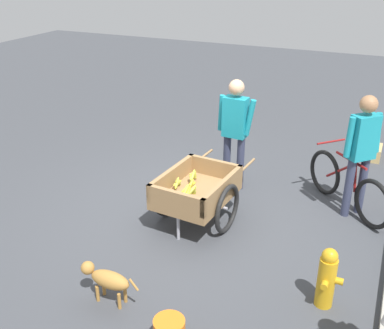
{
  "coord_description": "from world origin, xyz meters",
  "views": [
    {
      "loc": [
        5.07,
        2.33,
        3.28
      ],
      "look_at": [
        0.09,
        0.09,
        0.75
      ],
      "focal_mm": 43.51,
      "sensor_mm": 36.0,
      "label": 1
    }
  ],
  "objects_px": {
    "fruit_cart": "(196,193)",
    "vendor_person": "(235,125)",
    "bicycle": "(347,186)",
    "fire_hydrant": "(327,278)",
    "cyclist_person": "(362,146)",
    "dog": "(107,279)",
    "apple_crate": "(371,151)"
  },
  "relations": [
    {
      "from": "fruit_cart",
      "to": "bicycle",
      "type": "distance_m",
      "value": 2.09
    },
    {
      "from": "fruit_cart",
      "to": "dog",
      "type": "bearing_deg",
      "value": -6.78
    },
    {
      "from": "vendor_person",
      "to": "apple_crate",
      "type": "height_order",
      "value": "vendor_person"
    },
    {
      "from": "dog",
      "to": "bicycle",
      "type": "bearing_deg",
      "value": 146.52
    },
    {
      "from": "fire_hydrant",
      "to": "apple_crate",
      "type": "distance_m",
      "value": 4.06
    },
    {
      "from": "dog",
      "to": "fire_hydrant",
      "type": "xyz_separation_m",
      "value": [
        -0.84,
        2.02,
        0.06
      ]
    },
    {
      "from": "bicycle",
      "to": "fire_hydrant",
      "type": "xyz_separation_m",
      "value": [
        2.09,
        0.08,
        -0.02
      ]
    },
    {
      "from": "vendor_person",
      "to": "dog",
      "type": "xyz_separation_m",
      "value": [
        2.91,
        -0.3,
        -0.73
      ]
    },
    {
      "from": "fire_hydrant",
      "to": "apple_crate",
      "type": "relative_size",
      "value": 1.52
    },
    {
      "from": "fruit_cart",
      "to": "dog",
      "type": "relative_size",
      "value": 2.53
    },
    {
      "from": "fruit_cart",
      "to": "vendor_person",
      "type": "relative_size",
      "value": 1.03
    },
    {
      "from": "cyclist_person",
      "to": "dog",
      "type": "relative_size",
      "value": 2.47
    },
    {
      "from": "apple_crate",
      "to": "dog",
      "type": "bearing_deg",
      "value": -23.37
    },
    {
      "from": "vendor_person",
      "to": "fire_hydrant",
      "type": "relative_size",
      "value": 2.47
    },
    {
      "from": "bicycle",
      "to": "fire_hydrant",
      "type": "relative_size",
      "value": 1.85
    },
    {
      "from": "dog",
      "to": "fire_hydrant",
      "type": "height_order",
      "value": "fire_hydrant"
    },
    {
      "from": "fruit_cart",
      "to": "bicycle",
      "type": "height_order",
      "value": "bicycle"
    },
    {
      "from": "bicycle",
      "to": "dog",
      "type": "xyz_separation_m",
      "value": [
        2.93,
        -1.94,
        -0.08
      ]
    },
    {
      "from": "bicycle",
      "to": "cyclist_person",
      "type": "distance_m",
      "value": 0.67
    },
    {
      "from": "bicycle",
      "to": "dog",
      "type": "height_order",
      "value": "bicycle"
    },
    {
      "from": "bicycle",
      "to": "dog",
      "type": "distance_m",
      "value": 3.52
    },
    {
      "from": "apple_crate",
      "to": "fruit_cart",
      "type": "bearing_deg",
      "value": -31.28
    },
    {
      "from": "fruit_cart",
      "to": "cyclist_person",
      "type": "distance_m",
      "value": 2.2
    },
    {
      "from": "cyclist_person",
      "to": "fire_hydrant",
      "type": "height_order",
      "value": "cyclist_person"
    },
    {
      "from": "vendor_person",
      "to": "cyclist_person",
      "type": "xyz_separation_m",
      "value": [
        0.08,
        1.74,
        0.01
      ]
    },
    {
      "from": "cyclist_person",
      "to": "fire_hydrant",
      "type": "bearing_deg",
      "value": -0.8
    },
    {
      "from": "apple_crate",
      "to": "vendor_person",
      "type": "bearing_deg",
      "value": -42.35
    },
    {
      "from": "fruit_cart",
      "to": "vendor_person",
      "type": "bearing_deg",
      "value": 175.24
    },
    {
      "from": "fruit_cart",
      "to": "vendor_person",
      "type": "height_order",
      "value": "vendor_person"
    },
    {
      "from": "fruit_cart",
      "to": "apple_crate",
      "type": "relative_size",
      "value": 3.88
    },
    {
      "from": "fire_hydrant",
      "to": "bicycle",
      "type": "bearing_deg",
      "value": -177.77
    },
    {
      "from": "dog",
      "to": "cyclist_person",
      "type": "bearing_deg",
      "value": 144.07
    }
  ]
}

